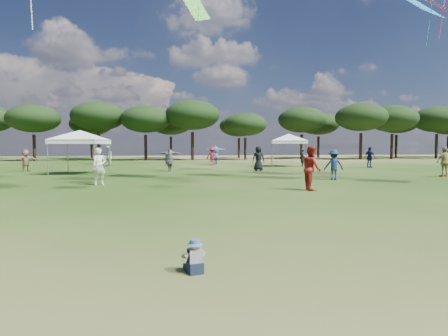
# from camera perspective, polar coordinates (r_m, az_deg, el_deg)

# --- Properties ---
(ground) EXTENTS (140.00, 140.00, 0.00)m
(ground) POSITION_cam_1_polar(r_m,az_deg,el_deg) (3.81, 7.43, -22.88)
(ground) COLOR #2B4715
(ground) RESTS_ON ground
(tree_line) EXTENTS (108.78, 17.63, 7.77)m
(tree_line) POSITION_cam_1_polar(r_m,az_deg,el_deg) (50.93, -6.15, 7.43)
(tree_line) COLOR black
(tree_line) RESTS_ON ground
(tent_left) EXTENTS (5.85, 5.85, 3.01)m
(tent_left) POSITION_cam_1_polar(r_m,az_deg,el_deg) (24.79, -21.10, 5.12)
(tent_left) COLOR gray
(tent_left) RESTS_ON ground
(tent_right) EXTENTS (5.75, 5.75, 3.11)m
(tent_right) POSITION_cam_1_polar(r_m,az_deg,el_deg) (32.57, 9.81, 4.95)
(tent_right) COLOR gray
(tent_right) RESTS_ON ground
(toddler) EXTENTS (0.33, 0.36, 0.45)m
(toddler) POSITION_cam_1_polar(r_m,az_deg,el_deg) (5.14, -4.52, -13.48)
(toddler) COLOR black
(toddler) RESTS_ON ground
(festival_crowd) EXTENTS (29.07, 23.01, 1.89)m
(festival_crowd) POSITION_cam_1_polar(r_m,az_deg,el_deg) (25.93, -5.79, 1.38)
(festival_crowd) COLOR #2A2B2F
(festival_crowd) RESTS_ON ground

